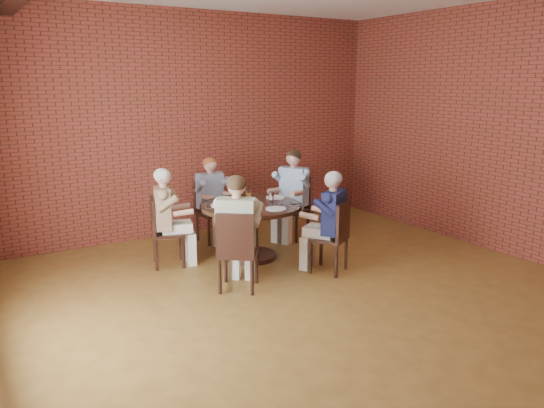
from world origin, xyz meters
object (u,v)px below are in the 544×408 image
chair_a (295,204)px  diner_a (292,195)px  diner_c (167,218)px  diner_d (238,233)px  smartphone (294,203)px  chair_b (210,208)px  chair_c (162,229)px  dining_table (251,220)px  diner_b (212,200)px  chair_d (237,249)px  diner_e (329,222)px  chair_e (335,234)px

chair_a → diner_a: size_ratio=0.70×
diner_c → diner_d: size_ratio=0.96×
diner_d → smartphone: (1.18, 0.64, 0.09)m
smartphone → diner_d: bearing=-130.0°
chair_b → chair_c: 1.25m
dining_table → chair_a: size_ratio=1.44×
chair_a → diner_c: diner_c is taller
chair_a → diner_d: bearing=-77.7°
diner_b → smartphone: size_ratio=8.37×
chair_d → diner_e: (1.29, -0.02, 0.13)m
diner_e → diner_a: bearing=-136.7°
dining_table → chair_b: bearing=96.6°
dining_table → diner_c: 1.11m
diner_a → diner_b: 1.20m
chair_a → smartphone: 0.98m
chair_b → dining_table: bearing=-90.0°
diner_a → diner_c: bearing=-111.5°
chair_a → chair_d: bearing=-77.2°
chair_c → chair_d: 1.34m
dining_table → chair_e: size_ratio=1.50×
chair_a → diner_a: bearing=-90.0°
chair_b → chair_a: bearing=-29.8°
chair_b → diner_e: size_ratio=0.70×
diner_d → chair_e: diner_d is taller
chair_c → diner_d: 1.30m
chair_a → diner_d: (-1.72, -1.43, 0.16)m
chair_d → diner_b: bearing=-70.2°
smartphone → diner_e: bearing=-64.4°
chair_c → diner_e: diner_e is taller
diner_b → smartphone: (0.64, -1.22, 0.12)m
chair_e → diner_e: (-0.04, 0.07, 0.14)m
dining_table → diner_e: bearing=-59.0°
diner_a → chair_e: 1.59m
diner_a → diner_c: diner_a is taller
dining_table → chair_d: chair_d is taller
diner_e → smartphone: size_ratio=8.50×
diner_b → chair_c: diner_b is taller
chair_b → diner_c: (-0.94, -0.76, 0.15)m
chair_b → chair_c: bearing=-150.6°
diner_d → chair_a: bearing=-103.5°
dining_table → chair_d: 1.18m
chair_b → diner_b: diner_b is taller
chair_d → diner_d: 0.18m
dining_table → diner_d: bearing=-126.9°
chair_c → diner_e: (1.71, -1.28, 0.14)m
chair_b → chair_c: (-1.01, -0.74, 0.00)m
diner_a → diner_c: (-2.05, -0.21, -0.03)m
diner_d → chair_e: bearing=-149.8°
chair_d → smartphone: 1.44m
dining_table → diner_a: diner_a is taller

